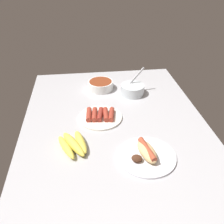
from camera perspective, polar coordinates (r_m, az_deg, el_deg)
ground_plane at (r=123.90cm, az=0.60°, el=-2.82°), size 120.00×90.00×3.00cm
bowl_chili at (r=151.03cm, az=-2.65°, el=6.24°), size 15.00×15.00×5.29cm
plate_hotdog_assembled at (r=103.33cm, az=7.89°, el=-9.57°), size 24.18×24.18×5.61cm
bowl_coleslaw at (r=145.69cm, az=4.73°, el=5.26°), size 13.58×14.04×15.23cm
banana_bunch at (r=108.08cm, az=-8.83°, el=-7.33°), size 18.83×14.44×3.95cm
plate_sausages at (r=124.98cm, az=-2.72°, el=-0.96°), size 21.92×21.92×3.58cm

